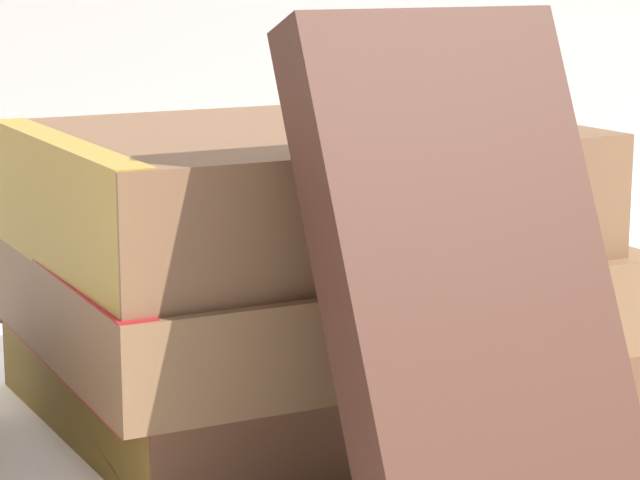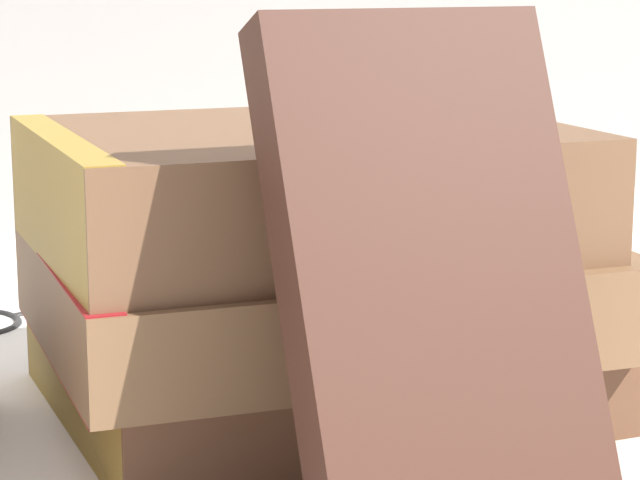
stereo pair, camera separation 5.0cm
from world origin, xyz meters
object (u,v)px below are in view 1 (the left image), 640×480
object	(u,v)px
book_flat_top	(285,188)
pocket_watch	(417,111)
book_flat_bottom	(301,364)
book_leaning_front	(472,300)
book_flat_middle	(303,290)

from	to	relation	value
book_flat_top	pocket_watch	distance (m)	0.06
book_flat_bottom	pocket_watch	xyz separation A→B (m)	(0.04, -0.02, 0.09)
book_leaning_front	pocket_watch	distance (m)	0.13
book_flat_bottom	book_flat_top	distance (m)	0.07
book_flat_middle	pocket_watch	size ratio (longest dim) A/B	4.13
book_flat_middle	book_flat_top	xyz separation A→B (m)	(-0.01, -0.00, 0.04)
book_flat_bottom	pocket_watch	bearing A→B (deg)	-21.37
book_flat_top	book_flat_bottom	bearing A→B (deg)	47.70
book_flat_top	pocket_watch	xyz separation A→B (m)	(0.05, -0.00, 0.02)
book_flat_bottom	book_flat_middle	xyz separation A→B (m)	(-0.01, -0.01, 0.03)
book_flat_top	book_leaning_front	world-z (taller)	book_leaning_front
book_flat_middle	book_flat_bottom	bearing A→B (deg)	66.84
book_flat_bottom	book_leaning_front	world-z (taller)	book_leaning_front
pocket_watch	book_flat_bottom	bearing A→B (deg)	158.40
book_flat_bottom	book_flat_middle	bearing A→B (deg)	-115.39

